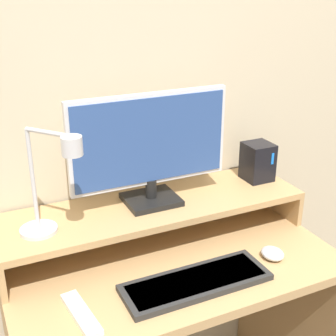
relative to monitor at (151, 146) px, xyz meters
name	(u,v)px	position (x,y,z in m)	size (l,w,h in m)	color
wall_back	(130,87)	(0.00, 0.16, 0.15)	(6.00, 0.05, 2.50)	beige
desk	(172,324)	(0.00, -0.16, -0.57)	(1.00, 0.57, 0.78)	tan
monitor_shelf	(153,209)	(0.00, -0.02, -0.21)	(1.00, 0.29, 0.13)	tan
monitor	(151,146)	(0.00, 0.00, 0.00)	(0.52, 0.15, 0.36)	black
desk_lamp	(52,185)	(-0.33, -0.09, -0.03)	(0.17, 0.19, 0.32)	silver
router_dock	(258,162)	(0.42, 0.01, -0.12)	(0.09, 0.10, 0.14)	black
keyboard	(196,282)	(0.01, -0.30, -0.31)	(0.43, 0.15, 0.02)	#282828
mouse	(273,253)	(0.28, -0.28, -0.30)	(0.07, 0.08, 0.03)	silver
remote_control	(81,314)	(-0.32, -0.29, -0.31)	(0.06, 0.19, 0.02)	white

